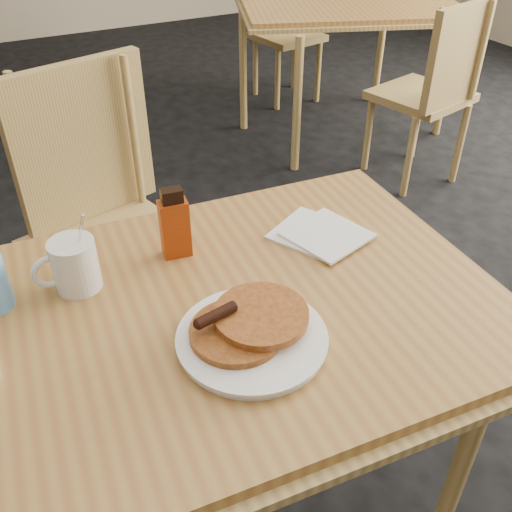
{
  "coord_description": "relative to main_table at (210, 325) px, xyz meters",
  "views": [
    {
      "loc": [
        -0.38,
        -0.73,
        1.47
      ],
      "look_at": [
        0.02,
        0.03,
        0.84
      ],
      "focal_mm": 40.0,
      "sensor_mm": 36.0,
      "label": 1
    }
  ],
  "objects": [
    {
      "name": "coffee_mug",
      "position": [
        -0.2,
        0.18,
        0.1
      ],
      "size": [
        0.13,
        0.09,
        0.17
      ],
      "rotation": [
        0.0,
        0.0,
        0.37
      ],
      "color": "silver",
      "rests_on": "main_table"
    },
    {
      "name": "chair_neighbor_near",
      "position": [
        1.71,
        1.22,
        -0.17
      ],
      "size": [
        0.49,
        0.5,
        0.91
      ],
      "rotation": [
        0.0,
        0.0,
        0.23
      ],
      "color": "tan",
      "rests_on": "floor"
    },
    {
      "name": "neighbor_table",
      "position": [
        1.71,
        1.96,
        0.0
      ],
      "size": [
        1.43,
        1.2,
        0.75
      ],
      "rotation": [
        0.0,
        0.0,
        -0.36
      ],
      "color": "olive",
      "rests_on": "floor"
    },
    {
      "name": "pancake_plate",
      "position": [
        0.03,
        -0.12,
        0.06
      ],
      "size": [
        0.27,
        0.27,
        0.07
      ],
      "rotation": [
        0.0,
        0.0,
        -0.25
      ],
      "color": "silver",
      "rests_on": "main_table"
    },
    {
      "name": "napkin_stack",
      "position": [
        0.32,
        0.11,
        0.05
      ],
      "size": [
        0.22,
        0.23,
        0.01
      ],
      "rotation": [
        0.0,
        0.0,
        0.48
      ],
      "color": "silver",
      "rests_on": "main_table"
    },
    {
      "name": "main_table",
      "position": [
        0.0,
        0.0,
        0.0
      ],
      "size": [
        1.22,
        0.88,
        0.75
      ],
      "rotation": [
        0.0,
        0.0,
        -0.08
      ],
      "color": "olive",
      "rests_on": "floor"
    },
    {
      "name": "chair_neighbor_far",
      "position": [
        1.7,
        2.69,
        -0.19
      ],
      "size": [
        0.45,
        0.45,
        0.86
      ],
      "rotation": [
        0.0,
        0.0,
        0.17
      ],
      "color": "tan",
      "rests_on": "floor"
    },
    {
      "name": "chair_main_far",
      "position": [
        -0.03,
        0.77,
        -0.12
      ],
      "size": [
        0.54,
        0.55,
        0.97
      ],
      "rotation": [
        0.0,
        0.0,
        0.27
      ],
      "color": "tan",
      "rests_on": "floor"
    },
    {
      "name": "syrup_bottle",
      "position": [
        0.01,
        0.19,
        0.12
      ],
      "size": [
        0.06,
        0.05,
        0.16
      ],
      "rotation": [
        0.0,
        0.0,
        -0.13
      ],
      "color": "maroon",
      "rests_on": "main_table"
    }
  ]
}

